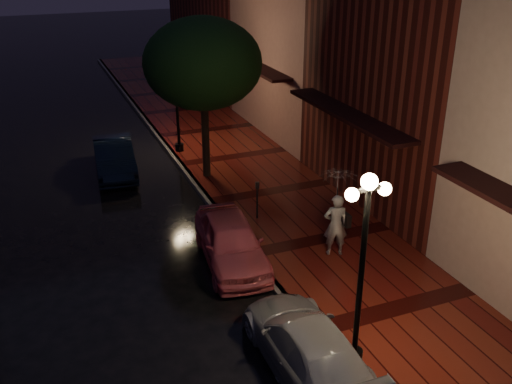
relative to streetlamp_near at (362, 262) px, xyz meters
name	(u,v)px	position (x,y,z in m)	size (l,w,h in m)	color
ground	(251,258)	(-0.35, 5.00, -2.60)	(120.00, 120.00, 0.00)	black
sidewalk	(321,241)	(1.90, 5.00, -2.53)	(4.50, 60.00, 0.15)	#4A100D
curb	(251,256)	(-0.35, 5.00, -2.53)	(0.25, 60.00, 0.15)	#595451
storefront_mid	(432,35)	(6.65, 7.00, 2.90)	(5.00, 8.00, 11.00)	#511914
storefront_far	(314,32)	(6.65, 15.00, 1.90)	(5.00, 8.00, 9.00)	#8C5951
streetlamp_near	(362,262)	(0.00, 0.00, 0.00)	(0.96, 0.36, 4.31)	black
streetlamp_far	(176,93)	(0.00, 14.00, 0.00)	(0.96, 0.36, 4.31)	black
street_tree	(203,66)	(0.26, 10.99, 1.64)	(4.16, 4.16, 5.80)	black
pink_car	(231,241)	(-0.95, 4.98, -1.93)	(1.59, 3.95, 1.35)	#E25D67
navy_car	(114,157)	(-2.85, 12.85, -1.93)	(1.41, 4.04, 1.33)	black
silver_car	(307,345)	(-0.95, 0.34, -1.99)	(1.71, 4.20, 1.22)	#A0A1A8
woman_with_umbrella	(337,200)	(1.83, 4.11, -0.76)	(1.06, 1.08, 2.55)	white
parking_meter	(257,197)	(0.65, 6.98, -1.69)	(0.13, 0.11, 1.25)	black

